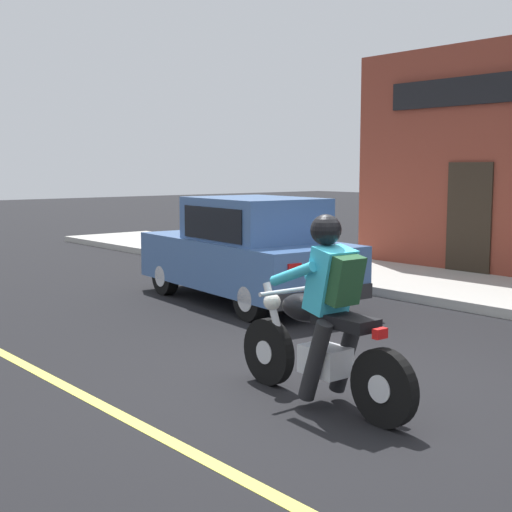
# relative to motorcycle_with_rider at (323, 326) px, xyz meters

# --- Properties ---
(ground_plane) EXTENTS (80.00, 80.00, 0.00)m
(ground_plane) POSITION_rel_motorcycle_with_rider_xyz_m (0.34, 0.09, -0.68)
(ground_plane) COLOR black
(sidewalk_curb) EXTENTS (2.60, 22.00, 0.14)m
(sidewalk_curb) POSITION_rel_motorcycle_with_rider_xyz_m (5.61, 3.09, -0.61)
(sidewalk_curb) COLOR #ADAAA3
(sidewalk_curb) RESTS_ON ground
(lane_stripe) EXTENTS (0.12, 19.80, 0.01)m
(lane_stripe) POSITION_rel_motorcycle_with_rider_xyz_m (-1.46, 3.09, -0.67)
(lane_stripe) COLOR #D1C64C
(lane_stripe) RESTS_ON ground
(motorcycle_with_rider) EXTENTS (0.56, 2.02, 1.62)m
(motorcycle_with_rider) POSITION_rel_motorcycle_with_rider_xyz_m (0.00, 0.00, 0.00)
(motorcycle_with_rider) COLOR black
(motorcycle_with_rider) RESTS_ON ground
(car_hatchback) EXTENTS (1.99, 3.92, 1.57)m
(car_hatchback) POSITION_rel_motorcycle_with_rider_xyz_m (2.48, 4.00, 0.09)
(car_hatchback) COLOR black
(car_hatchback) RESTS_ON ground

